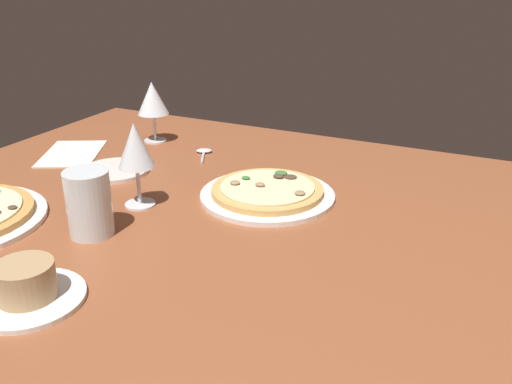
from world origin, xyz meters
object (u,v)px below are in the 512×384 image
ramekin_on_saucer (27,287)px  wine_glass_far (153,100)px  spoon (204,152)px  wine_glass_near (135,148)px  paper_menu (72,154)px  water_glass (89,206)px  pizza_main (267,192)px  side_plate (115,170)px

ramekin_on_saucer → wine_glass_far: bearing=-68.6°
ramekin_on_saucer → spoon: size_ratio=1.65×
wine_glass_near → spoon: 34.69cm
ramekin_on_saucer → wine_glass_near: size_ratio=0.95×
wine_glass_far → wine_glass_near: 41.81cm
ramekin_on_saucer → paper_menu: (40.25, -52.28, -2.19)cm
wine_glass_near → paper_menu: wine_glass_near is taller
paper_menu → water_glass: bearing=109.7°
water_glass → paper_menu: size_ratio=0.59×
pizza_main → side_plate: (37.67, 1.86, -0.71)cm
pizza_main → water_glass: bearing=52.8°
wine_glass_far → water_glass: bearing=113.4°
side_plate → spoon: spoon is taller
wine_glass_near → water_glass: wine_glass_near is taller
wine_glass_far → side_plate: wine_glass_far is taller
wine_glass_near → paper_menu: 40.49cm
water_glass → spoon: bearing=-84.6°
wine_glass_far → side_plate: (-5.22, 23.28, -10.87)cm
ramekin_on_saucer → water_glass: 21.59cm
wine_glass_near → wine_glass_far: bearing=-58.9°
wine_glass_far → pizza_main: bearing=153.5°
wine_glass_near → water_glass: bearing=89.4°
side_plate → paper_menu: (17.96, -5.42, -0.30)cm
pizza_main → ramekin_on_saucer: (15.38, 48.72, 1.19)cm
ramekin_on_saucer → side_plate: size_ratio=1.04×
wine_glass_far → side_plate: size_ratio=1.03×
ramekin_on_saucer → side_plate: bearing=-64.6°
wine_glass_near → spoon: wine_glass_near is taller
wine_glass_far → water_glass: size_ratio=1.34×
ramekin_on_saucer → water_glass: water_glass is taller
wine_glass_far → paper_menu: 24.62cm
wine_glass_near → side_plate: (16.36, -12.53, -11.48)cm
ramekin_on_saucer → spoon: bearing=-81.1°
wine_glass_far → paper_menu: (12.74, 17.86, -11.17)cm
wine_glass_near → side_plate: size_ratio=1.09×
wine_glass_near → spoon: (4.53, -32.42, -11.47)cm
ramekin_on_saucer → wine_glass_near: (5.93, -34.33, 9.59)cm
water_glass → wine_glass_near: bearing=-90.6°
paper_menu → spoon: size_ratio=2.08×
side_plate → ramekin_on_saucer: bearing=115.4°
wine_glass_near → water_glass: (0.14, 13.82, -6.61)cm
pizza_main → ramekin_on_saucer: 51.10cm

